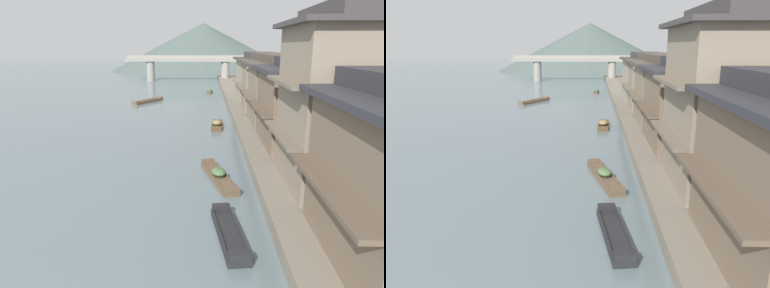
% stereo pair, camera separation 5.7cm
% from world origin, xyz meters
% --- Properties ---
extents(riverbank_right, '(18.00, 110.00, 0.69)m').
position_xyz_m(riverbank_right, '(15.87, 30.00, 0.35)').
color(riverbank_right, slate).
rests_on(riverbank_right, ground).
extents(boat_moored_nearest, '(1.22, 3.51, 0.75)m').
position_xyz_m(boat_moored_nearest, '(5.20, 27.88, 0.28)').
color(boat_moored_nearest, brown).
rests_on(boat_moored_nearest, ground).
extents(boat_moored_second, '(1.42, 4.41, 0.54)m').
position_xyz_m(boat_moored_second, '(5.10, 7.51, 0.18)').
color(boat_moored_second, '#232326').
rests_on(boat_moored_second, ground).
extents(boat_moored_third, '(2.13, 5.26, 0.70)m').
position_xyz_m(boat_moored_third, '(4.89, 14.04, 0.23)').
color(boat_moored_third, brown).
rests_on(boat_moored_third, ground).
extents(boat_moored_far, '(3.71, 5.36, 0.50)m').
position_xyz_m(boat_moored_far, '(-3.96, 43.44, 0.16)').
color(boat_moored_far, brown).
rests_on(boat_moored_far, ground).
extents(boat_midriver_drifting, '(1.07, 3.72, 0.62)m').
position_xyz_m(boat_midriver_drifting, '(4.68, 53.89, 0.22)').
color(boat_midriver_drifting, brown).
rests_on(boat_midriver_drifting, ground).
extents(house_waterfront_second, '(5.62, 7.10, 8.74)m').
position_xyz_m(house_waterfront_second, '(10.49, 12.08, 4.99)').
color(house_waterfront_second, gray).
rests_on(house_waterfront_second, riverbank_right).
extents(house_waterfront_tall, '(7.07, 8.18, 6.14)m').
position_xyz_m(house_waterfront_tall, '(11.21, 19.87, 3.68)').
color(house_waterfront_tall, '#75604C').
rests_on(house_waterfront_tall, riverbank_right).
extents(house_waterfront_narrow, '(6.72, 7.24, 6.14)m').
position_xyz_m(house_waterfront_narrow, '(11.04, 27.31, 3.69)').
color(house_waterfront_narrow, '#7F705B').
rests_on(house_waterfront_narrow, riverbank_right).
extents(house_waterfront_far, '(7.06, 6.39, 6.14)m').
position_xyz_m(house_waterfront_far, '(11.21, 34.71, 3.70)').
color(house_waterfront_far, gray).
rests_on(house_waterfront_far, riverbank_right).
extents(house_waterfront_end, '(6.42, 8.08, 6.14)m').
position_xyz_m(house_waterfront_end, '(10.89, 41.66, 3.69)').
color(house_waterfront_end, gray).
rests_on(house_waterfront_end, riverbank_right).
extents(stone_bridge, '(27.61, 2.40, 5.57)m').
position_xyz_m(stone_bridge, '(0.00, 74.91, 3.70)').
color(stone_bridge, gray).
rests_on(stone_bridge, ground).
extents(hill_far_west, '(58.26, 58.26, 14.61)m').
position_xyz_m(hill_far_west, '(3.00, 113.05, 7.31)').
color(hill_far_west, '#4C5B56').
rests_on(hill_far_west, ground).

